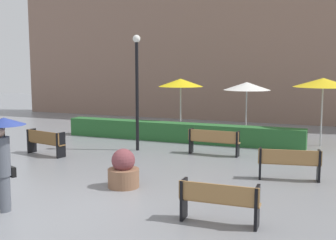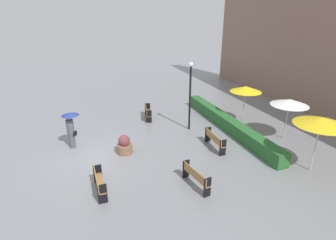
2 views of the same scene
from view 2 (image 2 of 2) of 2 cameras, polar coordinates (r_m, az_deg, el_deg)
name	(u,v)px [view 2 (image 2 of 2)]	position (r m, az deg, el deg)	size (l,w,h in m)	color
ground_plane	(92,155)	(14.49, -15.96, -7.18)	(60.00, 60.00, 0.00)	gray
bench_back_row	(214,139)	(14.54, 9.96, -4.13)	(1.83, 0.39, 0.89)	#9E7242
bench_near_right	(99,182)	(11.38, -14.65, -12.74)	(1.61, 0.40, 0.84)	#9E7242
bench_far_left	(148,112)	(18.48, -4.42, 1.80)	(1.68, 0.70, 0.87)	brown
bench_far_right	(195,176)	(11.38, 5.93, -11.92)	(1.70, 0.60, 0.86)	#9E7242
pedestrian_with_umbrella	(71,126)	(15.04, -20.22, -1.16)	(0.91, 0.91, 2.04)	#4C515B
planter_pot	(124,145)	(14.10, -9.35, -5.42)	(0.81, 0.81, 1.01)	brown
lamp_post	(190,90)	(16.11, 4.79, 6.48)	(0.28, 0.28, 4.24)	black
patio_umbrella_yellow	(246,89)	(17.70, 16.41, 6.41)	(1.99, 1.99, 2.56)	silver
patio_umbrella_white	(290,102)	(16.35, 24.73, 3.48)	(2.08, 2.08, 2.41)	silver
patio_umbrella_yellow_far	(321,121)	(13.32, 30.09, -0.25)	(2.29, 2.29, 2.66)	silver
hedge_strip	(227,123)	(17.21, 12.65, -0.66)	(10.15, 0.70, 0.77)	#28602D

